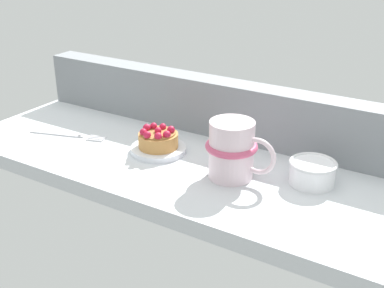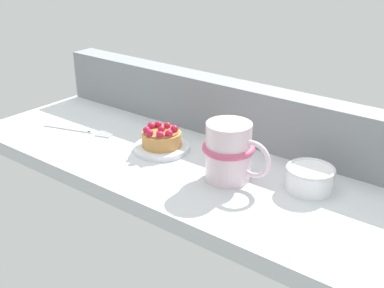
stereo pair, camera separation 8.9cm
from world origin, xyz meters
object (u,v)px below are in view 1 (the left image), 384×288
at_px(coffee_mug, 233,150).
at_px(dessert_fork, 68,135).
at_px(raspberry_tart, 157,139).
at_px(sugar_bowl, 312,172).
at_px(dessert_plate, 157,150).

bearing_deg(coffee_mug, dessert_fork, -177.36).
height_order(raspberry_tart, sugar_bowl, raspberry_tart).
bearing_deg(dessert_fork, coffee_mug, 2.64).
bearing_deg(dessert_fork, sugar_bowl, 7.76).
bearing_deg(dessert_plate, dessert_fork, -171.60).
xyz_separation_m(raspberry_tart, coffee_mug, (0.17, -0.01, 0.02)).
height_order(dessert_plate, raspberry_tart, raspberry_tart).
bearing_deg(dessert_plate, sugar_bowl, 7.32).
height_order(dessert_plate, coffee_mug, coffee_mug).
relative_size(coffee_mug, sugar_bowl, 1.57).
distance_m(raspberry_tart, sugar_bowl, 0.30).
relative_size(dessert_plate, dessert_fork, 0.65).
height_order(dessert_fork, sugar_bowl, sugar_bowl).
xyz_separation_m(raspberry_tart, dessert_fork, (-0.21, -0.03, -0.03)).
bearing_deg(sugar_bowl, raspberry_tart, -172.68).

